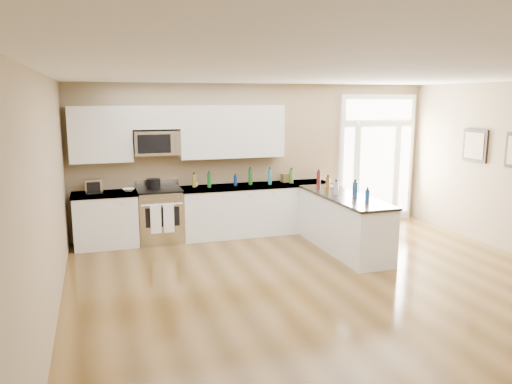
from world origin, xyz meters
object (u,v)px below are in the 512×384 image
(kitchen_range, at_px, (160,215))
(stockpot, at_px, (153,183))
(peninsula_cabinet, at_px, (343,225))
(toaster_oven, at_px, (93,186))

(kitchen_range, bearing_deg, stockpot, 127.59)
(peninsula_cabinet, relative_size, stockpot, 9.51)
(peninsula_cabinet, distance_m, stockpot, 3.40)
(kitchen_range, relative_size, stockpot, 4.43)
(kitchen_range, bearing_deg, toaster_oven, 178.22)
(kitchen_range, distance_m, stockpot, 0.58)
(peninsula_cabinet, height_order, stockpot, stockpot)
(peninsula_cabinet, distance_m, kitchen_range, 3.21)
(stockpot, height_order, toaster_oven, toaster_oven)
(stockpot, xyz_separation_m, toaster_oven, (-1.01, -0.08, 0.02))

